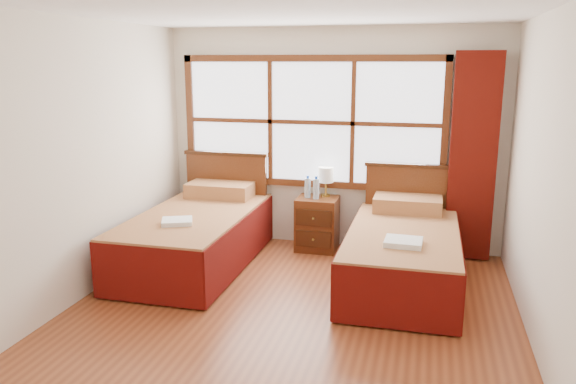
# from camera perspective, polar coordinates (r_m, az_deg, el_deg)

# --- Properties ---
(floor) EXTENTS (4.50, 4.50, 0.00)m
(floor) POSITION_cam_1_polar(r_m,az_deg,el_deg) (4.98, -0.34, -13.15)
(floor) COLOR brown
(floor) RESTS_ON ground
(ceiling) EXTENTS (4.50, 4.50, 0.00)m
(ceiling) POSITION_cam_1_polar(r_m,az_deg,el_deg) (4.48, -0.39, 18.20)
(ceiling) COLOR white
(ceiling) RESTS_ON wall_back
(wall_back) EXTENTS (4.00, 0.00, 4.00)m
(wall_back) POSITION_cam_1_polar(r_m,az_deg,el_deg) (6.73, 4.51, 5.36)
(wall_back) COLOR silver
(wall_back) RESTS_ON floor
(wall_left) EXTENTS (0.00, 4.50, 4.50)m
(wall_left) POSITION_cam_1_polar(r_m,az_deg,el_deg) (5.41, -21.35, 2.60)
(wall_left) COLOR silver
(wall_left) RESTS_ON floor
(wall_right) EXTENTS (0.00, 4.50, 4.50)m
(wall_right) POSITION_cam_1_polar(r_m,az_deg,el_deg) (4.50, 25.12, 0.28)
(wall_right) COLOR silver
(wall_right) RESTS_ON floor
(window) EXTENTS (3.16, 0.06, 1.56)m
(window) POSITION_cam_1_polar(r_m,az_deg,el_deg) (6.71, 2.36, 7.09)
(window) COLOR white
(window) RESTS_ON wall_back
(curtain) EXTENTS (0.50, 0.16, 2.30)m
(curtain) POSITION_cam_1_polar(r_m,az_deg,el_deg) (6.53, 18.26, 3.35)
(curtain) COLOR #5B1009
(curtain) RESTS_ON wall_back
(bed_left) EXTENTS (1.14, 2.21, 1.11)m
(bed_left) POSITION_cam_1_polar(r_m,az_deg,el_deg) (6.31, -9.18, -4.24)
(bed_left) COLOR #381B0B
(bed_left) RESTS_ON floor
(bed_right) EXTENTS (1.09, 2.11, 1.06)m
(bed_right) POSITION_cam_1_polar(r_m,az_deg,el_deg) (5.83, 11.60, -5.97)
(bed_right) COLOR #381B0B
(bed_right) RESTS_ON floor
(nightstand) EXTENTS (0.48, 0.47, 0.64)m
(nightstand) POSITION_cam_1_polar(r_m,az_deg,el_deg) (6.71, 2.98, -3.23)
(nightstand) COLOR #582B13
(nightstand) RESTS_ON floor
(towels_left) EXTENTS (0.38, 0.36, 0.05)m
(towels_left) POSITION_cam_1_polar(r_m,az_deg,el_deg) (5.82, -11.21, -2.95)
(towels_left) COLOR white
(towels_left) RESTS_ON bed_left
(towels_right) EXTENTS (0.35, 0.31, 0.05)m
(towels_right) POSITION_cam_1_polar(r_m,az_deg,el_deg) (5.25, 11.64, -5.00)
(towels_right) COLOR white
(towels_right) RESTS_ON bed_right
(lamp) EXTENTS (0.18, 0.18, 0.35)m
(lamp) POSITION_cam_1_polar(r_m,az_deg,el_deg) (6.67, 3.88, 1.67)
(lamp) COLOR gold
(lamp) RESTS_ON nightstand
(bottle_near) EXTENTS (0.07, 0.07, 0.26)m
(bottle_near) POSITION_cam_1_polar(r_m,az_deg,el_deg) (6.61, 2.01, 0.45)
(bottle_near) COLOR #A9C5DA
(bottle_near) RESTS_ON nightstand
(bottle_far) EXTENTS (0.07, 0.07, 0.27)m
(bottle_far) POSITION_cam_1_polar(r_m,az_deg,el_deg) (6.55, 2.87, 0.36)
(bottle_far) COLOR #A9C5DA
(bottle_far) RESTS_ON nightstand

